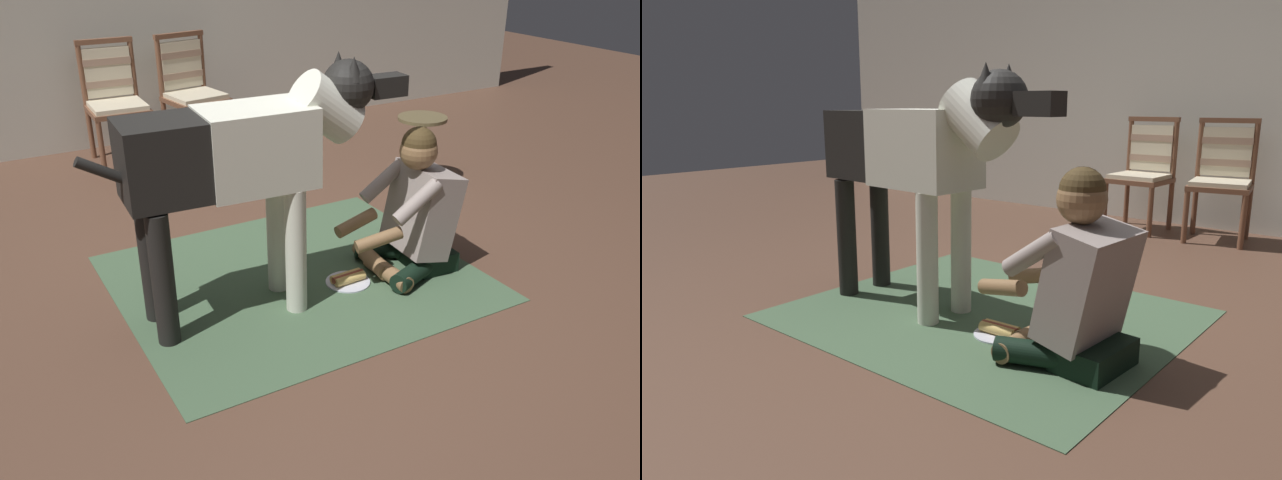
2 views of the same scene
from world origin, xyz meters
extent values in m
plane|color=brown|center=(0.00, 0.00, 0.00)|extent=(15.49, 15.49, 0.00)
cube|color=beige|center=(0.00, 3.16, 1.30)|extent=(8.95, 0.10, 2.60)
cube|color=#415B40|center=(0.02, 0.08, 0.00)|extent=(1.94, 1.71, 0.01)
cylinder|color=brown|center=(-0.06, 2.41, 0.21)|extent=(0.04, 0.04, 0.42)
cylinder|color=brown|center=(-0.48, 2.42, 0.21)|extent=(0.04, 0.04, 0.42)
cylinder|color=brown|center=(-0.05, 2.83, 0.21)|extent=(0.04, 0.04, 0.42)
cylinder|color=brown|center=(-0.46, 2.84, 0.21)|extent=(0.04, 0.04, 0.42)
cube|color=brown|center=(-0.26, 2.62, 0.44)|extent=(0.47, 0.47, 0.04)
cube|color=beige|center=(-0.26, 2.62, 0.48)|extent=(0.44, 0.44, 0.04)
cylinder|color=brown|center=(-0.05, 2.83, 0.72)|extent=(0.04, 0.04, 0.52)
cylinder|color=brown|center=(-0.46, 2.84, 0.72)|extent=(0.04, 0.04, 0.52)
cube|color=brown|center=(-0.25, 2.83, 0.96)|extent=(0.46, 0.06, 0.04)
cube|color=beige|center=(-0.25, 2.83, 0.71)|extent=(0.38, 0.06, 0.40)
cube|color=#A18069|center=(-0.25, 2.83, 0.80)|extent=(0.39, 0.07, 0.06)
cube|color=#A18069|center=(-0.25, 2.83, 0.62)|extent=(0.39, 0.07, 0.06)
cylinder|color=brown|center=(0.65, 2.45, 0.21)|extent=(0.04, 0.04, 0.42)
cylinder|color=brown|center=(0.24, 2.38, 0.21)|extent=(0.04, 0.04, 0.42)
cylinder|color=brown|center=(0.58, 2.86, 0.21)|extent=(0.04, 0.04, 0.42)
cylinder|color=brown|center=(0.17, 2.79, 0.21)|extent=(0.04, 0.04, 0.42)
cube|color=brown|center=(0.41, 2.62, 0.44)|extent=(0.53, 0.53, 0.04)
cube|color=beige|center=(0.41, 2.62, 0.48)|extent=(0.49, 0.49, 0.04)
cylinder|color=brown|center=(0.58, 2.86, 0.72)|extent=(0.04, 0.04, 0.52)
cylinder|color=brown|center=(0.17, 2.79, 0.72)|extent=(0.04, 0.04, 0.52)
cube|color=brown|center=(0.38, 2.83, 0.96)|extent=(0.46, 0.12, 0.04)
cube|color=beige|center=(0.38, 2.83, 0.71)|extent=(0.38, 0.11, 0.40)
cube|color=#A18069|center=(0.38, 2.83, 0.80)|extent=(0.39, 0.12, 0.06)
cube|color=#A18069|center=(0.38, 2.83, 0.62)|extent=(0.39, 0.12, 0.06)
cube|color=black|center=(0.76, -0.15, 0.06)|extent=(0.26, 0.35, 0.12)
cylinder|color=black|center=(0.59, -0.29, 0.07)|extent=(0.41, 0.25, 0.11)
cylinder|color=brown|center=(0.45, -0.21, 0.06)|extent=(0.10, 0.36, 0.09)
cylinder|color=black|center=(0.61, 0.02, 0.07)|extent=(0.40, 0.29, 0.11)
cylinder|color=brown|center=(0.46, -0.04, 0.06)|extent=(0.14, 0.37, 0.09)
cube|color=gray|center=(0.72, -0.15, 0.36)|extent=(0.33, 0.42, 0.52)
cylinder|color=gray|center=(0.55, -0.31, 0.50)|extent=(0.30, 0.10, 0.24)
cylinder|color=brown|center=(0.35, -0.25, 0.30)|extent=(0.28, 0.13, 0.12)
cylinder|color=gray|center=(0.57, 0.04, 0.50)|extent=(0.30, 0.10, 0.24)
cylinder|color=brown|center=(0.37, 0.00, 0.30)|extent=(0.27, 0.09, 0.12)
sphere|color=brown|center=(0.67, -0.14, 0.72)|extent=(0.21, 0.21, 0.21)
sphere|color=#413119|center=(0.67, -0.14, 0.75)|extent=(0.19, 0.19, 0.19)
cylinder|color=silver|center=(-0.12, 0.03, 0.34)|extent=(0.11, 0.11, 0.68)
cylinder|color=silver|center=(-0.14, -0.21, 0.34)|extent=(0.11, 0.11, 0.68)
cylinder|color=black|center=(-0.80, 0.07, 0.34)|extent=(0.11, 0.11, 0.68)
cylinder|color=black|center=(-0.81, -0.17, 0.34)|extent=(0.11, 0.11, 0.68)
cube|color=silver|center=(-0.27, -0.08, 0.87)|extent=(0.56, 0.38, 0.39)
cube|color=black|center=(-0.68, -0.06, 0.87)|extent=(0.48, 0.36, 0.37)
cylinder|color=silver|center=(0.10, -0.11, 1.02)|extent=(0.41, 0.27, 0.38)
sphere|color=black|center=(0.22, -0.11, 1.11)|extent=(0.26, 0.26, 0.26)
cube|color=black|center=(0.44, -0.13, 1.09)|extent=(0.20, 0.13, 0.10)
cone|color=black|center=(0.22, -0.04, 1.21)|extent=(0.10, 0.10, 0.12)
cone|color=black|center=(0.21, -0.19, 1.21)|extent=(0.10, 0.10, 0.12)
cylinder|color=black|center=(-0.93, -0.04, 0.83)|extent=(0.35, 0.07, 0.23)
cylinder|color=silver|center=(0.24, -0.12, 0.01)|extent=(0.25, 0.25, 0.01)
cylinder|color=#D8B260|center=(0.25, -0.14, 0.04)|extent=(0.19, 0.06, 0.05)
cylinder|color=#D8B260|center=(0.24, -0.09, 0.04)|extent=(0.19, 0.06, 0.05)
cylinder|color=brown|center=(0.24, -0.12, 0.04)|extent=(0.20, 0.04, 0.04)
camera|label=1|loc=(-1.56, -2.90, 1.86)|focal=37.75mm
camera|label=2|loc=(1.80, -2.26, 1.10)|focal=32.77mm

